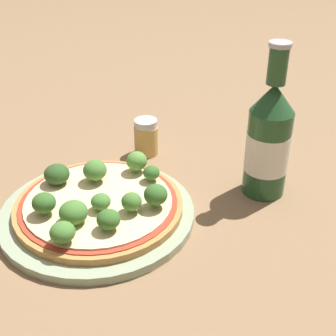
% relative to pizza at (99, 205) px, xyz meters
% --- Properties ---
extents(ground_plane, '(3.00, 3.00, 0.00)m').
position_rel_pizza_xyz_m(ground_plane, '(-0.02, 0.03, -0.02)').
color(ground_plane, '#846647').
extents(plate, '(0.26, 0.26, 0.01)m').
position_rel_pizza_xyz_m(plate, '(-0.00, -0.00, -0.01)').
color(plate, '#93A384').
rests_on(plate, ground_plane).
extents(pizza, '(0.23, 0.23, 0.01)m').
position_rel_pizza_xyz_m(pizza, '(0.00, 0.00, 0.00)').
color(pizza, '#B77F42').
rests_on(pizza, plate).
extents(broccoli_floret_0, '(0.03, 0.03, 0.03)m').
position_rel_pizza_xyz_m(broccoli_floret_0, '(-0.01, 0.05, 0.02)').
color(broccoli_floret_0, '#6B8E51').
rests_on(broccoli_floret_0, pizza).
extents(broccoli_floret_1, '(0.03, 0.03, 0.03)m').
position_rel_pizza_xyz_m(broccoli_floret_1, '(-0.01, -0.09, 0.02)').
color(broccoli_floret_1, '#6B8E51').
rests_on(broccoli_floret_1, pizza).
extents(broccoli_floret_2, '(0.03, 0.03, 0.03)m').
position_rel_pizza_xyz_m(broccoli_floret_2, '(0.08, -0.00, 0.03)').
color(broccoli_floret_2, '#6B8E51').
rests_on(broccoli_floret_2, pizza).
extents(broccoli_floret_3, '(0.03, 0.03, 0.02)m').
position_rel_pizza_xyz_m(broccoli_floret_3, '(0.01, -0.02, 0.02)').
color(broccoli_floret_3, '#6B8E51').
rests_on(broccoli_floret_3, pizza).
extents(broccoli_floret_4, '(0.03, 0.03, 0.03)m').
position_rel_pizza_xyz_m(broccoli_floret_4, '(0.05, -0.02, 0.02)').
color(broccoli_floret_4, '#6B8E51').
rests_on(broccoli_floret_4, pizza).
extents(broccoli_floret_5, '(0.03, 0.03, 0.03)m').
position_rel_pizza_xyz_m(broccoli_floret_5, '(0.03, -0.06, 0.02)').
color(broccoli_floret_5, '#6B8E51').
rests_on(broccoli_floret_5, pizza).
extents(broccoli_floret_6, '(0.03, 0.03, 0.03)m').
position_rel_pizza_xyz_m(broccoli_floret_6, '(-0.06, -0.04, 0.02)').
color(broccoli_floret_6, '#6B8E51').
rests_on(broccoli_floret_6, pizza).
extents(broccoli_floret_7, '(0.02, 0.02, 0.02)m').
position_rel_pizza_xyz_m(broccoli_floret_7, '(0.06, 0.06, 0.02)').
color(broccoli_floret_7, '#6B8E51').
rests_on(broccoli_floret_7, pizza).
extents(broccoli_floret_8, '(0.04, 0.04, 0.03)m').
position_rel_pizza_xyz_m(broccoli_floret_8, '(-0.02, -0.05, 0.02)').
color(broccoli_floret_8, '#6B8E51').
rests_on(broccoli_floret_8, pizza).
extents(broccoli_floret_9, '(0.04, 0.04, 0.03)m').
position_rel_pizza_xyz_m(broccoli_floret_9, '(-0.07, 0.03, 0.02)').
color(broccoli_floret_9, '#6B8E51').
rests_on(broccoli_floret_9, pizza).
extents(broccoli_floret_10, '(0.03, 0.03, 0.03)m').
position_rel_pizza_xyz_m(broccoli_floret_10, '(0.04, 0.08, 0.02)').
color(broccoli_floret_10, '#6B8E51').
rests_on(broccoli_floret_10, pizza).
extents(beer_bottle, '(0.06, 0.06, 0.22)m').
position_rel_pizza_xyz_m(beer_bottle, '(0.22, 0.10, 0.06)').
color(beer_bottle, '#234C28').
rests_on(beer_bottle, ground_plane).
extents(pepper_shaker, '(0.04, 0.04, 0.06)m').
position_rel_pizza_xyz_m(pepper_shaker, '(0.03, 0.18, 0.01)').
color(pepper_shaker, tan).
rests_on(pepper_shaker, ground_plane).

